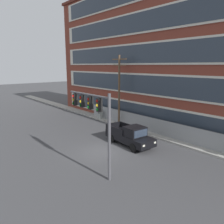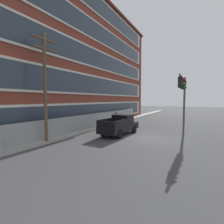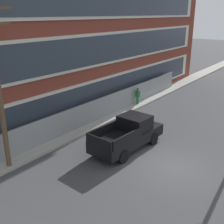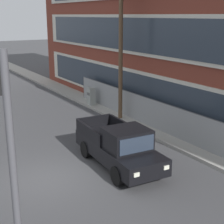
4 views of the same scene
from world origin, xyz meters
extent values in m
plane|color=#424244|center=(0.00, 0.00, 0.00)|extent=(160.00, 160.00, 0.00)
cube|color=#9E9B93|center=(0.00, 7.49, 0.08)|extent=(80.00, 1.69, 0.16)
cube|color=brown|center=(0.83, 12.95, 8.64)|extent=(43.75, 9.22, 17.28)
cube|color=beige|center=(0.83, 8.28, 1.90)|extent=(40.25, 0.10, 2.49)
cube|color=#2D3844|center=(0.83, 8.22, 1.90)|extent=(38.50, 0.06, 2.07)
cube|color=beige|center=(0.83, 8.28, 5.36)|extent=(40.25, 0.10, 2.49)
cube|color=#2D3844|center=(0.83, 8.22, 5.36)|extent=(38.50, 0.06, 2.07)
cube|color=gray|center=(2.06, 7.63, 0.91)|extent=(27.62, 0.04, 1.82)
cylinder|color=#4C4C51|center=(15.87, 7.63, 0.91)|extent=(0.06, 0.06, 1.82)
cylinder|color=#4C4C51|center=(2.06, 7.63, 1.82)|extent=(27.62, 0.05, 0.05)
cube|color=black|center=(0.38, 3.19, 0.75)|extent=(5.35, 2.27, 0.70)
cube|color=black|center=(1.11, 3.14, 1.54)|extent=(1.68, 1.88, 0.88)
cube|color=#283342|center=(1.92, 3.09, 1.54)|extent=(0.16, 1.60, 0.66)
cube|color=black|center=(-0.74, 4.17, 1.38)|extent=(2.62, 0.28, 0.56)
cube|color=black|center=(-0.85, 2.35, 1.38)|extent=(2.62, 0.28, 0.56)
cube|color=black|center=(-2.19, 3.35, 1.38)|extent=(0.22, 1.87, 0.56)
cylinder|color=black|center=(2.00, 3.98, 0.40)|extent=(0.81, 0.31, 0.80)
cylinder|color=black|center=(1.89, 2.20, 0.40)|extent=(0.81, 0.31, 0.80)
cylinder|color=black|center=(-1.13, 4.18, 0.40)|extent=(0.81, 0.31, 0.80)
cylinder|color=black|center=(-1.24, 2.40, 0.40)|extent=(0.81, 0.31, 0.80)
cube|color=white|center=(3.06, 3.70, 0.85)|extent=(0.07, 0.24, 0.16)
cube|color=white|center=(2.97, 2.34, 0.85)|extent=(0.07, 0.24, 0.16)
cylinder|color=#236B38|center=(7.94, 7.23, 0.42)|extent=(0.14, 0.14, 0.85)
cylinder|color=#236B38|center=(8.12, 7.23, 0.42)|extent=(0.14, 0.14, 0.85)
cube|color=#236B38|center=(8.03, 7.23, 1.15)|extent=(0.33, 0.45, 0.60)
sphere|color=brown|center=(8.03, 7.23, 1.57)|extent=(0.24, 0.24, 0.24)
camera|label=1|loc=(14.58, -10.90, 7.53)|focal=35.00mm
camera|label=2|loc=(-15.37, -4.21, 3.52)|focal=28.00mm
camera|label=3|loc=(-12.79, -5.51, 8.00)|focal=45.00mm
camera|label=4|loc=(12.38, -4.47, 6.57)|focal=55.00mm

